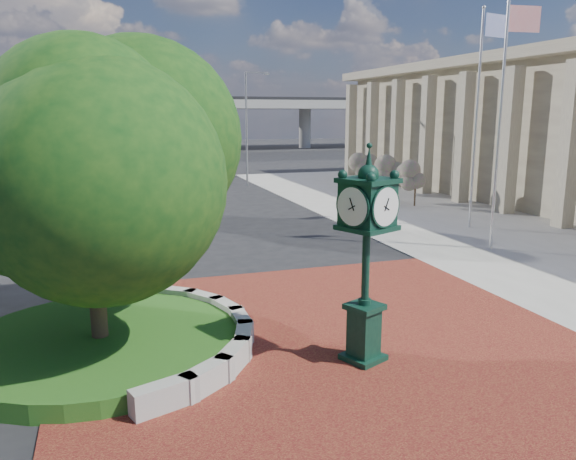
{
  "coord_description": "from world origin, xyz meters",
  "views": [
    {
      "loc": [
        -4.67,
        -12.47,
        5.26
      ],
      "look_at": [
        -0.1,
        1.5,
        2.19
      ],
      "focal_mm": 35.0,
      "sensor_mm": 36.0,
      "label": 1
    }
  ],
  "objects_px": {
    "parked_car": "(191,165)",
    "flagpole_a": "(500,125)",
    "street_lamp_near": "(249,120)",
    "street_lamp_far": "(119,119)",
    "post_clock": "(366,248)",
    "flagpole_b": "(476,118)"
  },
  "relations": [
    {
      "from": "street_lamp_near",
      "to": "parked_car",
      "type": "bearing_deg",
      "value": 108.22
    },
    {
      "from": "post_clock",
      "to": "parked_car",
      "type": "xyz_separation_m",
      "value": [
        2.12,
        39.2,
        -1.68
      ]
    },
    {
      "from": "flagpole_a",
      "to": "street_lamp_far",
      "type": "distance_m",
      "value": 36.07
    },
    {
      "from": "parked_car",
      "to": "street_lamp_far",
      "type": "bearing_deg",
      "value": 145.24
    },
    {
      "from": "parked_car",
      "to": "street_lamp_near",
      "type": "distance_m",
      "value": 10.4
    },
    {
      "from": "flagpole_a",
      "to": "street_lamp_far",
      "type": "bearing_deg",
      "value": 110.77
    },
    {
      "from": "post_clock",
      "to": "parked_car",
      "type": "distance_m",
      "value": 39.29
    },
    {
      "from": "parked_car",
      "to": "street_lamp_far",
      "type": "relative_size",
      "value": 0.62
    },
    {
      "from": "post_clock",
      "to": "flagpole_a",
      "type": "bearing_deg",
      "value": 39.92
    },
    {
      "from": "flagpole_b",
      "to": "street_lamp_far",
      "type": "relative_size",
      "value": 1.21
    },
    {
      "from": "parked_car",
      "to": "flagpole_b",
      "type": "bearing_deg",
      "value": -85.89
    },
    {
      "from": "parked_car",
      "to": "street_lamp_near",
      "type": "relative_size",
      "value": 0.61
    },
    {
      "from": "post_clock",
      "to": "flagpole_b",
      "type": "distance_m",
      "value": 16.17
    },
    {
      "from": "flagpole_b",
      "to": "street_lamp_near",
      "type": "relative_size",
      "value": 1.2
    },
    {
      "from": "street_lamp_far",
      "to": "street_lamp_near",
      "type": "bearing_deg",
      "value": -52.39
    },
    {
      "from": "parked_car",
      "to": "flagpole_b",
      "type": "relative_size",
      "value": 0.51
    },
    {
      "from": "parked_car",
      "to": "flagpole_a",
      "type": "bearing_deg",
      "value": -91.08
    },
    {
      "from": "parked_car",
      "to": "street_lamp_far",
      "type": "height_order",
      "value": "street_lamp_far"
    },
    {
      "from": "street_lamp_near",
      "to": "street_lamp_far",
      "type": "distance_m",
      "value": 14.32
    },
    {
      "from": "post_clock",
      "to": "flagpole_a",
      "type": "xyz_separation_m",
      "value": [
        9.18,
        7.69,
        2.3
      ]
    },
    {
      "from": "post_clock",
      "to": "parked_car",
      "type": "bearing_deg",
      "value": 86.9
    },
    {
      "from": "flagpole_a",
      "to": "street_lamp_far",
      "type": "height_order",
      "value": "flagpole_a"
    }
  ]
}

